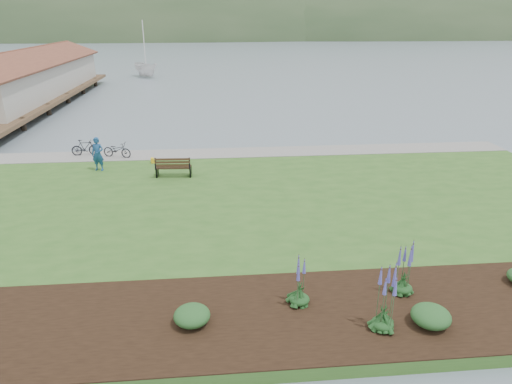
# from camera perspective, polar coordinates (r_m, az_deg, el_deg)

# --- Properties ---
(ground) EXTENTS (600.00, 600.00, 0.00)m
(ground) POSITION_cam_1_polar(r_m,az_deg,el_deg) (22.40, -0.88, -1.01)
(ground) COLOR slate
(ground) RESTS_ON ground
(lawn) EXTENTS (34.00, 20.00, 0.40)m
(lawn) POSITION_cam_1_polar(r_m,az_deg,el_deg) (20.49, -0.45, -2.61)
(lawn) COLOR #305C20
(lawn) RESTS_ON ground
(shoreline_path) EXTENTS (34.00, 2.20, 0.03)m
(shoreline_path) POSITION_cam_1_polar(r_m,az_deg,el_deg) (28.77, -1.96, 4.96)
(shoreline_path) COLOR gray
(shoreline_path) RESTS_ON lawn
(garden_bed) EXTENTS (24.00, 4.40, 0.04)m
(garden_bed) POSITION_cam_1_polar(r_m,az_deg,el_deg) (14.29, 14.80, -13.96)
(garden_bed) COLOR black
(garden_bed) RESTS_ON lawn
(far_hillside) EXTENTS (580.00, 80.00, 38.00)m
(far_hillside) POSITION_cam_1_polar(r_m,az_deg,el_deg) (192.07, 1.25, 18.74)
(far_hillside) COLOR #324B2A
(far_hillside) RESTS_ON ground
(pier_pavilion) EXTENTS (8.00, 36.00, 5.40)m
(pier_pavilion) POSITION_cam_1_polar(r_m,az_deg,el_deg) (51.93, -26.72, 12.62)
(pier_pavilion) COLOR #4C3826
(pier_pavilion) RESTS_ON ground
(park_bench) EXTENTS (1.89, 0.85, 1.15)m
(park_bench) POSITION_cam_1_polar(r_m,az_deg,el_deg) (24.62, -10.30, 3.13)
(park_bench) COLOR black
(park_bench) RESTS_ON lawn
(person) EXTENTS (0.90, 0.71, 2.20)m
(person) POSITION_cam_1_polar(r_m,az_deg,el_deg) (26.62, -19.21, 4.84)
(person) COLOR navy
(person) RESTS_ON lawn
(bicycle_a) EXTENTS (1.19, 1.92, 0.95)m
(bicycle_a) POSITION_cam_1_polar(r_m,az_deg,el_deg) (28.93, -16.98, 5.06)
(bicycle_a) COLOR black
(bicycle_a) RESTS_ON lawn
(bicycle_b) EXTENTS (0.60, 1.68, 1.00)m
(bicycle_b) POSITION_cam_1_polar(r_m,az_deg,el_deg) (29.96, -20.57, 5.22)
(bicycle_b) COLOR black
(bicycle_b) RESTS_ON lawn
(sailboat) EXTENTS (13.20, 13.24, 24.88)m
(sailboat) POSITION_cam_1_polar(r_m,az_deg,el_deg) (70.50, -13.48, 13.80)
(sailboat) COLOR silver
(sailboat) RESTS_ON ground
(pannier) EXTENTS (0.24, 0.31, 0.29)m
(pannier) POSITION_cam_1_polar(r_m,az_deg,el_deg) (27.40, -12.81, 3.87)
(pannier) COLOR yellow
(pannier) RESTS_ON lawn
(echium_0) EXTENTS (0.62, 0.62, 2.24)m
(echium_0) POSITION_cam_1_polar(r_m,az_deg,el_deg) (13.00, 15.87, -12.69)
(echium_0) COLOR #163D19
(echium_0) RESTS_ON garden_bed
(echium_1) EXTENTS (0.62, 0.62, 1.93)m
(echium_1) POSITION_cam_1_polar(r_m,az_deg,el_deg) (14.82, 18.08, -9.33)
(echium_1) COLOR #163D19
(echium_1) RESTS_ON garden_bed
(echium_4) EXTENTS (0.62, 0.62, 1.84)m
(echium_4) POSITION_cam_1_polar(r_m,az_deg,el_deg) (13.71, 5.50, -11.37)
(echium_4) COLOR #163D19
(echium_4) RESTS_ON garden_bed
(shrub_0) EXTENTS (1.03, 1.03, 0.51)m
(shrub_0) POSITION_cam_1_polar(r_m,az_deg,el_deg) (13.24, -8.01, -15.05)
(shrub_0) COLOR #1E4C21
(shrub_0) RESTS_ON garden_bed
(shrub_1) EXTENTS (1.09, 1.09, 0.55)m
(shrub_1) POSITION_cam_1_polar(r_m,az_deg,el_deg) (13.94, 21.02, -14.28)
(shrub_1) COLOR #1E4C21
(shrub_1) RESTS_ON garden_bed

